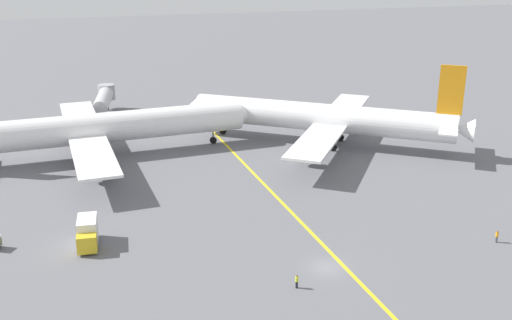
{
  "coord_description": "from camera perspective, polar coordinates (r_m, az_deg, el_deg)",
  "views": [
    {
      "loc": [
        -26.92,
        -58.09,
        35.7
      ],
      "look_at": [
        0.03,
        28.6,
        4.0
      ],
      "focal_mm": 42.29,
      "sensor_mm": 36.0,
      "label": 1
    }
  ],
  "objects": [
    {
      "name": "ground_crew_ramp_agent_by_cones",
      "position": [
        68.53,
        3.88,
        -11.37
      ],
      "size": [
        0.36,
        0.36,
        1.64
      ],
      "color": "black",
      "rests_on": "ground"
    },
    {
      "name": "ground_plane",
      "position": [
        73.3,
        6.73,
        -10.04
      ],
      "size": [
        600.0,
        600.0,
        0.0
      ],
      "primitive_type": "plane",
      "color": "slate"
    },
    {
      "name": "pushback_tug",
      "position": [
        128.15,
        -8.28,
        3.46
      ],
      "size": [
        8.91,
        6.37,
        2.97
      ],
      "color": "gold",
      "rests_on": "ground"
    },
    {
      "name": "gse_catering_truck_tall",
      "position": [
        79.84,
        -15.65,
        -6.68
      ],
      "size": [
        2.9,
        6.03,
        3.5
      ],
      "color": "gold",
      "rests_on": "ground"
    },
    {
      "name": "taxiway_stripe",
      "position": [
        82.03,
        5.02,
        -6.62
      ],
      "size": [
        4.15,
        119.96,
        0.01
      ],
      "primitive_type": "cube",
      "rotation": [
        0.0,
        0.0,
        0.03
      ],
      "color": "yellow",
      "rests_on": "ground"
    },
    {
      "name": "jet_bridge",
      "position": [
        140.78,
        -14.16,
        5.7
      ],
      "size": [
        6.09,
        18.2,
        5.91
      ],
      "color": "#B7B7BC",
      "rests_on": "ground"
    },
    {
      "name": "airliner_being_pushed",
      "position": [
        116.35,
        6.34,
        3.98
      ],
      "size": [
        48.08,
        41.7,
        16.8
      ],
      "color": "white",
      "rests_on": "ground"
    },
    {
      "name": "ground_crew_marshaller_foreground",
      "position": [
        84.1,
        21.82,
        -6.72
      ],
      "size": [
        0.36,
        0.5,
        1.64
      ],
      "color": "#4C4C51",
      "rests_on": "ground"
    },
    {
      "name": "airliner_at_gate_left",
      "position": [
        112.7,
        -14.76,
        2.88
      ],
      "size": [
        58.39,
        48.65,
        16.98
      ],
      "color": "white",
      "rests_on": "ground"
    }
  ]
}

